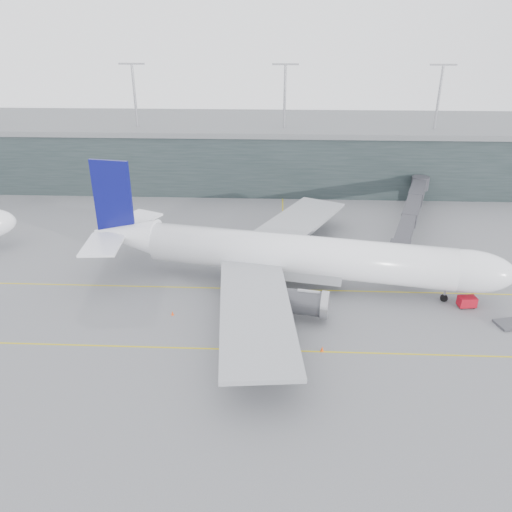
{
  "coord_description": "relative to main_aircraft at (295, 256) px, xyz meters",
  "views": [
    {
      "loc": [
        3.91,
        -71.8,
        36.93
      ],
      "look_at": [
        0.77,
        -4.0,
        5.61
      ],
      "focal_mm": 35.0,
      "sensor_mm": 36.0,
      "label": 1
    }
  ],
  "objects": [
    {
      "name": "gse_cart",
      "position": [
        24.8,
        -5.57,
        -4.19
      ],
      "size": [
        2.61,
        1.82,
        1.67
      ],
      "rotation": [
        0.0,
        0.0,
        0.11
      ],
      "color": "#A60B1A",
      "rests_on": "ground"
    },
    {
      "name": "cone_wing_stbd",
      "position": [
        3.18,
        -17.38,
        -4.76
      ],
      "size": [
        0.45,
        0.45,
        0.72
      ],
      "primitive_type": "cone",
      "color": "#F24B0D",
      "rests_on": "ground"
    },
    {
      "name": "uld_b",
      "position": [
        -8.51,
        13.4,
        -4.19
      ],
      "size": [
        2.28,
        2.01,
        1.76
      ],
      "rotation": [
        0.0,
        0.0,
        0.27
      ],
      "color": "#3A3B3F",
      "rests_on": "ground"
    },
    {
      "name": "taxiline_a",
      "position": [
        -6.6,
        -1.5,
        -5.11
      ],
      "size": [
        160.0,
        0.25,
        0.02
      ],
      "primitive_type": "cube",
      "color": "gold",
      "rests_on": "ground"
    },
    {
      "name": "baggage_dolly",
      "position": [
        29.04,
        -10.28,
        -4.91
      ],
      "size": [
        4.0,
        3.49,
        0.34
      ],
      "primitive_type": "cube",
      "rotation": [
        0.0,
        0.0,
        0.24
      ],
      "color": "#3A3A3F",
      "rests_on": "ground"
    },
    {
      "name": "uld_a",
      "position": [
        -10.69,
        13.06,
        -4.09
      ],
      "size": [
        2.44,
        2.1,
        1.96
      ],
      "rotation": [
        0.0,
        0.0,
        0.19
      ],
      "color": "#3A3B3F",
      "rests_on": "ground"
    },
    {
      "name": "cone_wing_port",
      "position": [
        2.37,
        14.52,
        -4.77
      ],
      "size": [
        0.44,
        0.44,
        0.69
      ],
      "primitive_type": "cone",
      "color": "orange",
      "rests_on": "ground"
    },
    {
      "name": "taxiline_b",
      "position": [
        -6.6,
        -17.5,
        -5.11
      ],
      "size": [
        160.0,
        0.25,
        0.02
      ],
      "primitive_type": "cube",
      "color": "gold",
      "rests_on": "ground"
    },
    {
      "name": "uld_c",
      "position": [
        -7.1,
        12.19,
        -4.16
      ],
      "size": [
        2.18,
        1.83,
        1.82
      ],
      "rotation": [
        0.0,
        0.0,
        -0.13
      ],
      "color": "#3A3B3F",
      "rests_on": "ground"
    },
    {
      "name": "taxiline_lead_main",
      "position": [
        -1.6,
        22.5,
        -5.11
      ],
      "size": [
        0.25,
        60.0,
        0.02
      ],
      "primitive_type": "cube",
      "color": "gold",
      "rests_on": "ground"
    },
    {
      "name": "jet_bridge",
      "position": [
        21.6,
        24.74,
        -0.37
      ],
      "size": [
        16.07,
        44.32,
        6.34
      ],
      "rotation": [
        0.0,
        0.0,
        -0.32
      ],
      "color": "#303036",
      "rests_on": "ground"
    },
    {
      "name": "main_aircraft",
      "position": [
        0.0,
        0.0,
        0.0
      ],
      "size": [
        64.84,
        60.17,
        18.24
      ],
      "rotation": [
        0.0,
        0.0,
        -0.18
      ],
      "color": "white",
      "rests_on": "ground"
    },
    {
      "name": "cone_nose",
      "position": [
        26.57,
        -2.7,
        -4.75
      ],
      "size": [
        0.47,
        0.47,
        0.74
      ],
      "primitive_type": "cone",
      "color": "orange",
      "rests_on": "ground"
    },
    {
      "name": "terminal",
      "position": [
        -6.6,
        60.49,
        2.5
      ],
      "size": [
        240.0,
        36.0,
        29.0
      ],
      "color": "#1F2A2A",
      "rests_on": "ground"
    },
    {
      "name": "cone_tail",
      "position": [
        -17.21,
        -9.71,
        -4.81
      ],
      "size": [
        0.39,
        0.39,
        0.62
      ],
      "primitive_type": "cone",
      "color": "#FF470E",
      "rests_on": "ground"
    },
    {
      "name": "ground",
      "position": [
        -6.6,
        2.5,
        -5.12
      ],
      "size": [
        320.0,
        320.0,
        0.0
      ],
      "primitive_type": "plane",
      "color": "#57585C",
      "rests_on": "ground"
    }
  ]
}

